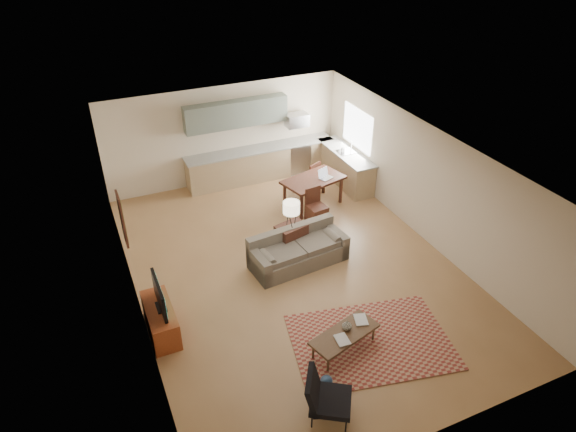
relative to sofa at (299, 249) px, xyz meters
name	(u,v)px	position (x,y,z in m)	size (l,w,h in m)	color
room	(294,215)	(-0.16, -0.11, 0.97)	(9.00, 9.00, 9.00)	olive
kitchen_counter_back	(261,163)	(0.74, 4.07, 0.08)	(4.26, 0.64, 0.92)	#9D835C
kitchen_counter_right	(345,167)	(2.77, 2.89, 0.08)	(0.64, 2.26, 0.92)	#9D835C
kitchen_range	(297,156)	(1.84, 4.07, 0.07)	(0.62, 0.62, 0.90)	#A5A8AD
kitchen_microwave	(297,120)	(1.84, 4.09, 1.17)	(0.62, 0.40, 0.35)	#A5A8AD
upper_cabinets	(236,114)	(0.14, 4.22, 1.57)	(2.80, 0.34, 0.70)	slate
window_right	(357,128)	(3.07, 2.89, 1.17)	(0.02, 1.40, 1.05)	white
wall_art_left	(123,219)	(-3.37, 0.79, 1.17)	(0.06, 0.42, 1.10)	olive
triptych	(221,121)	(-0.26, 4.36, 1.37)	(1.70, 0.04, 0.50)	beige
rug	(371,341)	(0.21, -2.64, -0.37)	(2.80, 1.94, 0.02)	maroon
sofa	(299,249)	(0.00, 0.00, 0.00)	(2.19, 0.95, 0.76)	#62594C
coffee_table	(344,341)	(-0.33, -2.59, -0.19)	(1.29, 0.51, 0.39)	#442D1B
book_a	(336,341)	(-0.56, -2.71, 0.02)	(0.24, 0.31, 0.03)	maroon
book_b	(355,320)	(-0.01, -2.39, 0.01)	(0.31, 0.36, 0.02)	navy
vase	(347,325)	(-0.24, -2.51, 0.09)	(0.21, 0.21, 0.18)	black
armchair	(331,397)	(-1.18, -3.70, 0.03)	(0.71, 0.71, 0.82)	black
tv_credenza	(161,320)	(-3.16, -0.85, -0.10)	(0.47, 1.22, 0.56)	maroon
tv	(159,295)	(-3.11, -0.85, 0.47)	(0.09, 0.94, 0.56)	black
console_table	(291,240)	(0.00, 0.40, -0.01)	(0.64, 0.43, 0.75)	#391B12
table_lamp	(291,214)	(0.00, 0.40, 0.67)	(0.37, 0.37, 0.60)	beige
dining_table	(313,192)	(1.38, 2.09, 0.01)	(1.54, 0.88, 0.78)	#391B12
dining_chair_near	(317,207)	(1.10, 1.32, 0.07)	(0.43, 0.45, 0.90)	#391B12
dining_chair_far	(310,176)	(1.65, 2.85, 0.06)	(0.42, 0.44, 0.88)	#391B12
laptop	(326,174)	(1.69, 1.98, 0.52)	(0.33, 0.25, 0.25)	#A5A8AD
soap_bottle	(343,149)	(2.67, 2.90, 0.63)	(0.10, 0.11, 0.19)	beige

